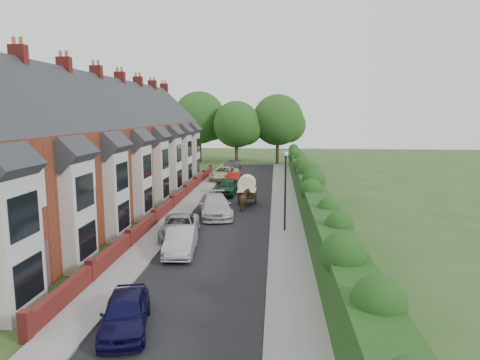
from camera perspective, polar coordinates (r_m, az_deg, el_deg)
The scene contains 23 objects.
ground at distance 23.85m, azimuth -2.16°, elevation -9.41°, with size 140.00×140.00×0.00m, color #2D4C1E.
road at distance 34.46m, azimuth -0.77°, elevation -3.65°, with size 6.00×58.00×0.02m, color black.
pavement_hedge_side at distance 34.30m, azimuth 6.08°, elevation -3.67°, with size 2.20×58.00×0.12m, color #989490.
pavement_house_side at distance 35.03m, azimuth -7.06°, elevation -3.42°, with size 1.70×58.00×0.12m, color #989490.
kerb_hedge_side at distance 34.29m, azimuth 4.32°, elevation -3.64°, with size 0.18×58.00×0.13m, color gray.
kerb_house_side at distance 34.87m, azimuth -5.77°, elevation -3.45°, with size 0.18×58.00×0.13m, color gray.
hedge at distance 34.09m, azimuth 9.15°, elevation -1.17°, with size 2.10×58.00×2.85m.
terrace_row at distance 35.35m, azimuth -17.96°, elevation 3.56°, with size 9.05×40.50×11.50m.
garden_wall_row at distance 34.21m, azimuth -9.05°, elevation -3.08°, with size 0.35×40.35×1.10m.
lamppost at distance 26.81m, azimuth 6.08°, elevation -0.15°, with size 0.32×0.32×5.16m.
tree_far_left at distance 62.82m, azimuth -0.15°, elevation 7.26°, with size 7.14×6.80×9.29m.
tree_far_right at distance 64.57m, azimuth 5.41°, elevation 7.80°, with size 7.98×7.60×10.31m.
tree_far_back at distance 66.54m, azimuth -5.07°, elevation 8.09°, with size 8.40×8.00×10.82m.
car_navy at distance 16.02m, azimuth -15.06°, elevation -16.66°, with size 1.55×3.84×1.31m, color black.
car_silver_a at distance 23.46m, azimuth -7.90°, elevation -8.01°, with size 1.48×4.25×1.40m, color #A2A2A6.
car_silver_b at distance 26.44m, azimuth -8.03°, elevation -6.15°, with size 2.20×4.77×1.33m, color #999BA0.
car_white at distance 31.39m, azimuth -3.33°, elevation -3.45°, with size 2.20×5.41×1.57m, color silver.
car_green at distance 39.50m, azimuth -1.62°, elevation -0.93°, with size 1.79×4.46×1.52m, color #0F341D.
car_red at distance 45.02m, azimuth -0.82°, elevation 0.13°, with size 1.36×3.89×1.28m, color #9C1111.
car_beige at distance 48.24m, azimuth -2.11°, elevation 0.86°, with size 2.51×5.45×1.52m, color beige.
car_grey at distance 54.98m, azimuth -1.25°, elevation 1.76°, with size 1.90×4.66×1.35m, color #4C4E53.
horse at distance 33.32m, azimuth 0.67°, elevation -2.68°, with size 0.87×1.91×1.62m, color #4D371C.
horse_cart at distance 35.24m, azimuth 0.92°, elevation -1.05°, with size 1.54×3.41×2.46m.
Camera 1 is at (2.79, -22.48, 7.48)m, focal length 32.00 mm.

